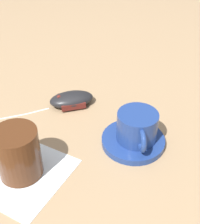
# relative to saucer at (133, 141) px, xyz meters

# --- Properties ---
(ground_plane) EXTENTS (3.00, 3.00, 0.00)m
(ground_plane) POSITION_rel_saucer_xyz_m (-0.08, 0.07, -0.01)
(ground_plane) COLOR #9E7F5B
(saucer) EXTENTS (0.13, 0.13, 0.01)m
(saucer) POSITION_rel_saucer_xyz_m (0.00, 0.00, 0.00)
(saucer) COLOR navy
(saucer) RESTS_ON ground
(coffee_cup) EXTENTS (0.10, 0.08, 0.06)m
(coffee_cup) POSITION_rel_saucer_xyz_m (0.00, -0.01, 0.04)
(coffee_cup) COLOR navy
(coffee_cup) RESTS_ON saucer
(computer_mouse) EXTENTS (0.11, 0.12, 0.03)m
(computer_mouse) POSITION_rel_saucer_xyz_m (0.06, 0.19, 0.01)
(computer_mouse) COLOR black
(computer_mouse) RESTS_ON ground
(napkin_under_glass) EXTENTS (0.17, 0.17, 0.00)m
(napkin_under_glass) POSITION_rel_saucer_xyz_m (-0.18, 0.15, -0.01)
(napkin_under_glass) COLOR white
(napkin_under_glass) RESTS_ON ground
(drinking_glass) EXTENTS (0.08, 0.08, 0.10)m
(drinking_glass) POSITION_rel_saucer_xyz_m (-0.17, 0.15, 0.04)
(drinking_glass) COLOR #4C2814
(drinking_glass) RESTS_ON napkin_under_glass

